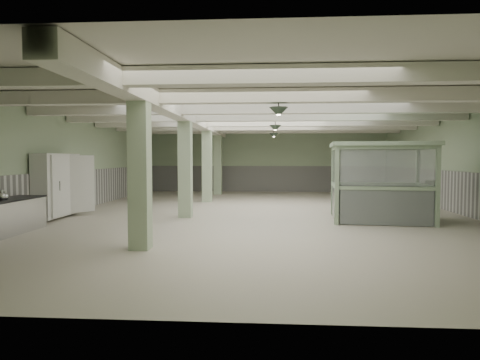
{
  "coord_description": "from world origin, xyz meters",
  "views": [
    {
      "loc": [
        0.29,
        -15.04,
        1.99
      ],
      "look_at": [
        -0.61,
        -1.91,
        1.3
      ],
      "focal_mm": 32.0,
      "sensor_mm": 36.0,
      "label": 1
    }
  ],
  "objects": [
    {
      "name": "floor",
      "position": [
        0.0,
        0.0,
        0.0
      ],
      "size": [
        20.0,
        20.0,
        0.0
      ],
      "primitive_type": "plane",
      "color": "beige",
      "rests_on": "ground"
    },
    {
      "name": "ceiling",
      "position": [
        0.0,
        0.0,
        3.6
      ],
      "size": [
        14.0,
        20.0,
        0.02
      ],
      "primitive_type": "cube",
      "color": "silver",
      "rests_on": "wall_back"
    },
    {
      "name": "wall_back",
      "position": [
        0.0,
        10.0,
        1.8
      ],
      "size": [
        14.0,
        0.02,
        3.6
      ],
      "primitive_type": "cube",
      "color": "#A9C19A",
      "rests_on": "floor"
    },
    {
      "name": "wall_front",
      "position": [
        0.0,
        -10.0,
        1.8
      ],
      "size": [
        14.0,
        0.02,
        3.6
      ],
      "primitive_type": "cube",
      "color": "#A9C19A",
      "rests_on": "floor"
    },
    {
      "name": "wall_left",
      "position": [
        -7.0,
        0.0,
        1.8
      ],
      "size": [
        0.02,
        20.0,
        3.6
      ],
      "primitive_type": "cube",
      "color": "#A9C19A",
      "rests_on": "floor"
    },
    {
      "name": "wall_right",
      "position": [
        7.0,
        0.0,
        1.8
      ],
      "size": [
        0.02,
        20.0,
        3.6
      ],
      "primitive_type": "cube",
      "color": "#A9C19A",
      "rests_on": "floor"
    },
    {
      "name": "wainscot_left",
      "position": [
        -6.97,
        0.0,
        0.75
      ],
      "size": [
        0.05,
        19.9,
        1.5
      ],
      "primitive_type": "cube",
      "color": "silver",
      "rests_on": "floor"
    },
    {
      "name": "wainscot_right",
      "position": [
        6.97,
        0.0,
        0.75
      ],
      "size": [
        0.05,
        19.9,
        1.5
      ],
      "primitive_type": "cube",
      "color": "silver",
      "rests_on": "floor"
    },
    {
      "name": "wainscot_back",
      "position": [
        0.0,
        9.97,
        0.75
      ],
      "size": [
        13.9,
        0.05,
        1.5
      ],
      "primitive_type": "cube",
      "color": "silver",
      "rests_on": "floor"
    },
    {
      "name": "girder",
      "position": [
        -2.5,
        0.0,
        3.38
      ],
      "size": [
        0.45,
        19.9,
        0.4
      ],
      "primitive_type": "cube",
      "color": "silver",
      "rests_on": "ceiling"
    },
    {
      "name": "beam_a",
      "position": [
        0.0,
        -7.5,
        3.42
      ],
      "size": [
        13.9,
        0.35,
        0.32
      ],
      "primitive_type": "cube",
      "color": "silver",
      "rests_on": "ceiling"
    },
    {
      "name": "beam_b",
      "position": [
        0.0,
        -5.0,
        3.42
      ],
      "size": [
        13.9,
        0.35,
        0.32
      ],
      "primitive_type": "cube",
      "color": "silver",
      "rests_on": "ceiling"
    },
    {
      "name": "beam_c",
      "position": [
        0.0,
        -2.5,
        3.42
      ],
      "size": [
        13.9,
        0.35,
        0.32
      ],
      "primitive_type": "cube",
      "color": "silver",
      "rests_on": "ceiling"
    },
    {
      "name": "beam_d",
      "position": [
        0.0,
        0.0,
        3.42
      ],
      "size": [
        13.9,
        0.35,
        0.32
      ],
      "primitive_type": "cube",
      "color": "silver",
      "rests_on": "ceiling"
    },
    {
      "name": "beam_e",
      "position": [
        0.0,
        2.5,
        3.42
      ],
      "size": [
        13.9,
        0.35,
        0.32
      ],
      "primitive_type": "cube",
      "color": "silver",
      "rests_on": "ceiling"
    },
    {
      "name": "beam_f",
      "position": [
        0.0,
        5.0,
        3.42
      ],
      "size": [
        13.9,
        0.35,
        0.32
      ],
      "primitive_type": "cube",
      "color": "silver",
      "rests_on": "ceiling"
    },
    {
      "name": "beam_g",
      "position": [
        0.0,
        7.5,
        3.42
      ],
      "size": [
        13.9,
        0.35,
        0.32
      ],
      "primitive_type": "cube",
      "color": "silver",
      "rests_on": "ceiling"
    },
    {
      "name": "column_a",
      "position": [
        -2.5,
        -6.0,
        1.8
      ],
      "size": [
        0.42,
        0.42,
        3.6
      ],
      "primitive_type": "cube",
      "color": "#A8C09B",
      "rests_on": "floor"
    },
    {
      "name": "column_b",
      "position": [
        -2.5,
        -1.0,
        1.8
      ],
      "size": [
        0.42,
        0.42,
        3.6
      ],
      "primitive_type": "cube",
      "color": "#A8C09B",
      "rests_on": "floor"
    },
    {
      "name": "column_c",
      "position": [
        -2.5,
        4.0,
        1.8
      ],
      "size": [
        0.42,
        0.42,
        3.6
      ],
      "primitive_type": "cube",
      "color": "#A8C09B",
      "rests_on": "floor"
    },
    {
      "name": "column_d",
      "position": [
        -2.5,
        8.0,
        1.8
      ],
      "size": [
        0.42,
        0.42,
        3.6
      ],
      "primitive_type": "cube",
      "color": "#A8C09B",
      "rests_on": "floor"
    },
    {
      "name": "pendant_front",
      "position": [
        0.5,
        -5.0,
        3.05
      ],
      "size": [
        0.44,
        0.44,
        0.22
      ],
      "primitive_type": "cone",
      "rotation": [
        3.14,
        0.0,
        0.0
      ],
      "color": "#2F3E31",
      "rests_on": "ceiling"
    },
    {
      "name": "pendant_mid",
      "position": [
        0.5,
        0.5,
        3.05
      ],
      "size": [
        0.44,
        0.44,
        0.22
      ],
      "primitive_type": "cone",
      "rotation": [
        3.14,
        0.0,
        0.0
      ],
      "color": "#2F3E31",
      "rests_on": "ceiling"
    },
    {
      "name": "pendant_back",
      "position": [
        0.5,
        5.5,
        3.05
      ],
      "size": [
        0.44,
        0.44,
        0.22
      ],
      "primitive_type": "cone",
      "rotation": [
        3.14,
        0.0,
        0.0
      ],
      "color": "#2F3E31",
      "rests_on": "ceiling"
    },
    {
      "name": "pitcher_near",
      "position": [
        -6.38,
        -4.71,
        1.02
      ],
      "size": [
        0.23,
        0.25,
        0.25
      ],
      "primitive_type": null,
      "rotation": [
        0.0,
        0.0,
        -0.43
      ],
      "color": "#BBBCC0",
      "rests_on": "prep_counter"
    },
    {
      "name": "pitcher_far",
      "position": [
        -6.41,
        -4.79,
        1.04
      ],
      "size": [
        0.25,
        0.27,
        0.28
      ],
      "primitive_type": null,
      "rotation": [
        0.0,
        0.0,
        -0.31
      ],
      "color": "#BBBCC0",
      "rests_on": "prep_counter"
    },
    {
      "name": "walkin_cooler",
      "position": [
        -6.62,
        -1.53,
        1.02
      ],
      "size": [
        1.03,
        2.23,
        2.04
      ],
      "color": "white",
      "rests_on": "floor"
    },
    {
      "name": "guard_booth",
      "position": [
        3.79,
        -1.29,
        1.68
      ],
      "size": [
        3.3,
        2.88,
        2.46
      ],
      "rotation": [
        0.0,
        0.0,
        -0.1
      ],
      "color": "#8EA887",
      "rests_on": "floor"
    },
    {
      "name": "filing_cabinet",
      "position": [
        5.5,
        -0.96,
        0.63
      ],
      "size": [
        0.54,
        0.67,
        1.27
      ],
      "primitive_type": "cube",
      "rotation": [
        0.0,
        0.0,
        -0.26
      ],
      "color": "#5B5B4C",
      "rests_on": "floor"
    }
  ]
}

